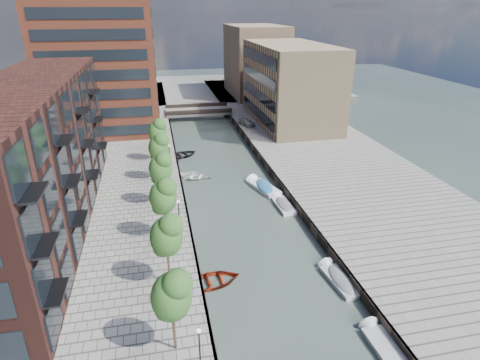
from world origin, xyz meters
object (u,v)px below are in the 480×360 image
object	(u,v)px
bridge	(198,111)
tree_1	(171,294)
tree_6	(157,131)
motorboat_3	(262,186)
motorboat_2	(384,347)
sloop_4	(182,157)
tree_4	(160,167)
motorboat_1	(338,278)
tree_5	(159,147)
sloop_2	(212,284)
tree_3	(163,195)
motorboat_4	(282,204)
sloop_3	(194,178)
tree_2	(166,234)
car	(247,122)

from	to	relation	value
bridge	tree_1	bearing A→B (deg)	-97.93
tree_6	motorboat_3	bearing A→B (deg)	-39.87
motorboat_2	sloop_4	bearing A→B (deg)	104.38
tree_4	motorboat_1	xyz separation A→B (m)	(13.81, -15.59, -5.11)
tree_5	sloop_2	world-z (taller)	tree_5
tree_3	tree_5	world-z (taller)	same
bridge	motorboat_4	xyz separation A→B (m)	(4.91, -41.51, -1.20)
tree_1	motorboat_3	bearing A→B (deg)	63.39
bridge	motorboat_1	bearing A→B (deg)	-84.55
bridge	tree_4	xyz separation A→B (m)	(-8.50, -40.00, 3.92)
sloop_3	sloop_4	xyz separation A→B (m)	(-0.85, 8.75, 0.00)
tree_5	sloop_3	bearing A→B (deg)	21.17
bridge	motorboat_2	bearing A→B (deg)	-85.23
tree_2	sloop_4	distance (m)	32.02
sloop_4	tree_1	bearing A→B (deg)	150.07
tree_5	motorboat_2	size ratio (longest dim) A/B	1.18
tree_2	bridge	bearing A→B (deg)	81.05
tree_6	motorboat_1	bearing A→B (deg)	-64.98
tree_4	motorboat_2	xyz separation A→B (m)	(13.75, -22.99, -5.21)
tree_1	car	distance (m)	52.36
tree_5	sloop_4	xyz separation A→B (m)	(3.39, 10.40, -5.31)
bridge	motorboat_2	xyz separation A→B (m)	(5.25, -62.99, -1.29)
bridge	car	size ratio (longest dim) A/B	3.33
motorboat_2	bridge	bearing A→B (deg)	94.77
sloop_4	tree_2	bearing A→B (deg)	148.95
motorboat_3	bridge	bearing A→B (deg)	96.07
tree_1	tree_5	size ratio (longest dim) A/B	1.00
tree_2	motorboat_3	world-z (taller)	tree_2
sloop_4	motorboat_3	size ratio (longest dim) A/B	0.84
sloop_3	motorboat_4	size ratio (longest dim) A/B	1.05
sloop_2	motorboat_2	distance (m)	13.80
motorboat_4	tree_2	bearing A→B (deg)	-137.03
tree_1	tree_2	world-z (taller)	same
sloop_2	motorboat_3	xyz separation A→B (m)	(8.93, 17.49, 0.23)
tree_1	sloop_3	distance (m)	30.41
tree_1	sloop_2	bearing A→B (deg)	64.46
motorboat_3	motorboat_1	bearing A→B (deg)	-85.70
motorboat_3	motorboat_2	bearing A→B (deg)	-87.01
sloop_2	motorboat_3	distance (m)	19.64
motorboat_2	car	distance (m)	51.75
tree_3	sloop_2	bearing A→B (deg)	-63.28
tree_3	car	size ratio (longest dim) A/B	1.53
tree_4	motorboat_4	world-z (taller)	tree_4
tree_6	motorboat_3	distance (m)	16.89
tree_1	motorboat_4	xyz separation A→B (m)	(13.41, 19.49, -5.12)
tree_5	motorboat_4	distance (m)	16.69
tree_5	tree_6	world-z (taller)	same
sloop_3	tree_3	bearing A→B (deg)	-171.43
tree_3	motorboat_2	size ratio (longest dim) A/B	1.18
tree_6	sloop_3	world-z (taller)	tree_6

